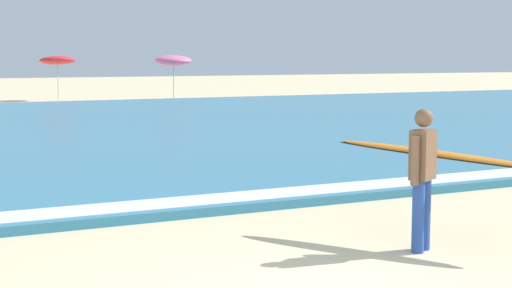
{
  "coord_description": "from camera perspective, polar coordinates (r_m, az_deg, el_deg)",
  "views": [
    {
      "loc": [
        -3.58,
        -5.83,
        2.35
      ],
      "look_at": [
        1.19,
        3.9,
        1.1
      ],
      "focal_mm": 53.5,
      "sensor_mm": 36.0,
      "label": 1
    }
  ],
  "objects": [
    {
      "name": "sea",
      "position": [
        24.54,
        -17.61,
        0.94
      ],
      "size": [
        120.0,
        28.0,
        0.14
      ],
      "primitive_type": "cube",
      "color": "teal",
      "rests_on": "ground"
    },
    {
      "name": "surf_foam",
      "position": [
        11.56,
        -7.61,
        -4.48
      ],
      "size": [
        120.0,
        0.8,
        0.01
      ],
      "primitive_type": "cube",
      "color": "white",
      "rests_on": "sea"
    },
    {
      "name": "surfer_with_board",
      "position": [
        9.59,
        12.96,
        -1.46
      ],
      "size": [
        1.65,
        2.64,
        1.73
      ],
      "color": "#284CA3",
      "rests_on": "ground"
    },
    {
      "name": "beach_umbrella_3",
      "position": [
        42.17,
        -14.63,
        6.07
      ],
      "size": [
        1.87,
        1.9,
        2.42
      ],
      "color": "beige",
      "rests_on": "ground"
    },
    {
      "name": "beach_umbrella_4",
      "position": [
        41.52,
        -6.2,
        6.22
      ],
      "size": [
        1.96,
        1.99,
        2.46
      ],
      "color": "beige",
      "rests_on": "ground"
    }
  ]
}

